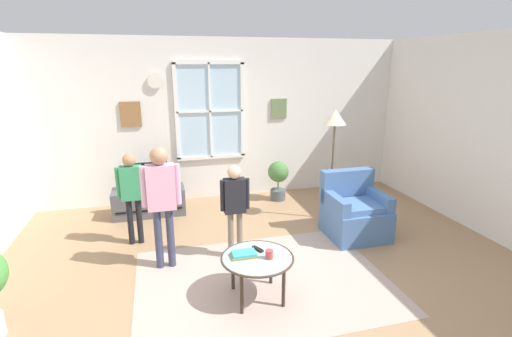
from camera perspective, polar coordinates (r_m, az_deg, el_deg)
The scene contains 15 objects.
ground_plane at distance 4.34m, azimuth 2.76°, elevation -16.44°, with size 6.83×6.20×0.02m, color #9E7A56.
back_wall at distance 6.52m, azimuth -4.81°, elevation 7.43°, with size 6.23×0.17×2.71m.
area_rug at distance 4.28m, azimuth 1.05°, elevation -16.69°, with size 2.71×1.98×0.01m, color tan.
tv_stand at distance 6.11m, azimuth -15.92°, elevation -4.86°, with size 1.09×0.45×0.42m.
television at distance 5.98m, azimuth -16.23°, elevation -1.00°, with size 0.62×0.08×0.42m.
armchair at distance 5.34m, azimuth 14.72°, elevation -6.52°, with size 0.76×0.74×0.87m.
coffee_table at distance 3.81m, azimuth 0.20°, elevation -13.72°, with size 0.73×0.73×0.46m.
book_stack at distance 3.81m, azimuth -1.85°, elevation -12.91°, with size 0.26×0.15×0.04m.
cup at distance 3.76m, azimuth 2.02°, elevation -12.90°, with size 0.08×0.08×0.09m, color #BF3F3F.
remote_near_books at distance 3.92m, azimuth 0.26°, elevation -12.15°, with size 0.04×0.14×0.02m, color black.
person_black_shirt at distance 4.45m, azimuth -3.26°, elevation -4.97°, with size 0.35×0.16×1.16m.
person_green_shirt at distance 5.03m, azimuth -18.37°, elevation -2.86°, with size 0.37×0.17×1.22m.
person_pink_shirt at distance 4.30m, azimuth -14.19°, elevation -3.81°, with size 0.43×0.20×1.43m.
potted_plant_by_window at distance 6.45m, azimuth 3.40°, elevation -1.25°, with size 0.36×0.36×0.68m.
floor_lamp at distance 5.53m, azimuth 11.85°, elevation 6.04°, with size 0.32×0.32×1.67m.
Camera 1 is at (-1.13, -3.49, 2.31)m, focal length 26.30 mm.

